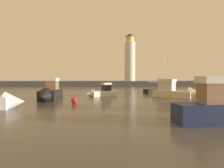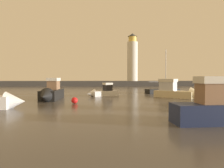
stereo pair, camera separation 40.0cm
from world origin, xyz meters
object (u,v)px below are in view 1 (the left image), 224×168
at_px(lighthouse, 130,59).
at_px(mooring_buoy, 74,101).
at_px(motorboat_1, 50,93).
at_px(motorboat_2, 178,92).
at_px(sailboat_moored, 161,91).
at_px(motorboat_3, 101,92).

bearing_deg(lighthouse, mooring_buoy, -105.65).
height_order(motorboat_1, motorboat_2, motorboat_1).
relative_size(lighthouse, mooring_buoy, 23.36).
xyz_separation_m(sailboat_moored, mooring_buoy, (-15.07, -15.03, -0.10)).
distance_m(motorboat_1, motorboat_2, 19.01).
bearing_deg(mooring_buoy, sailboat_moored, 44.92).
distance_m(sailboat_moored, mooring_buoy, 21.29).
xyz_separation_m(lighthouse, motorboat_3, (-10.98, -40.96, -9.54)).
xyz_separation_m(lighthouse, mooring_buoy, (-14.10, -50.34, -9.81)).
bearing_deg(motorboat_3, mooring_buoy, -108.42).
distance_m(lighthouse, motorboat_1, 50.30).
distance_m(motorboat_3, sailboat_moored, 13.22).
height_order(motorboat_1, mooring_buoy, motorboat_1).
xyz_separation_m(motorboat_1, sailboat_moored, (18.99, 10.74, -0.49)).
distance_m(motorboat_3, mooring_buoy, 9.89).
bearing_deg(motorboat_1, mooring_buoy, -47.61).
relative_size(motorboat_3, sailboat_moored, 0.65).
height_order(motorboat_3, sailboat_moored, sailboat_moored).
relative_size(sailboat_moored, mooring_buoy, 11.48).
relative_size(lighthouse, motorboat_3, 3.14).
xyz_separation_m(lighthouse, sailboat_moored, (0.97, -35.31, -9.72)).
bearing_deg(motorboat_2, mooring_buoy, -158.11).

